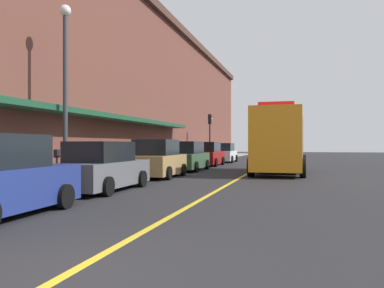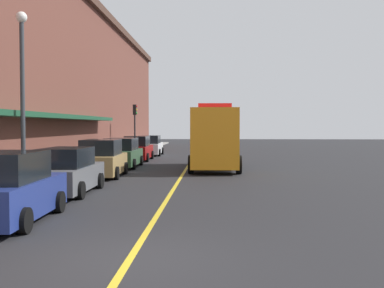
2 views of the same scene
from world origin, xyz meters
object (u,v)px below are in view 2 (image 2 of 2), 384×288
object	(u,v)px
parked_car_3	(122,154)
street_lamp_left	(22,80)
utility_truck	(215,139)
parked_car_2	(102,160)
traffic_light_near	(135,119)
parked_car_5	(150,146)
parking_meter_0	(12,170)
parked_car_1	(68,172)
parked_car_4	(138,149)
parked_car_0	(7,190)
parking_meter_1	(24,167)

from	to	relation	value
parked_car_3	street_lamp_left	distance (m)	11.23
parked_car_3	utility_truck	distance (m)	5.94
parked_car_2	traffic_light_near	distance (m)	17.76
parked_car_5	utility_truck	distance (m)	13.91
parking_meter_0	street_lamp_left	bearing A→B (deg)	104.08
parked_car_2	utility_truck	size ratio (longest dim) A/B	0.54
parked_car_1	parked_car_5	bearing A→B (deg)	-0.43
parked_car_1	parked_car_2	bearing A→B (deg)	0.46
parked_car_4	parked_car_2	bearing A→B (deg)	179.22
parked_car_0	parked_car_1	bearing A→B (deg)	-1.01
parked_car_0	parked_car_4	bearing A→B (deg)	-1.26
parked_car_0	parked_car_1	xyz separation A→B (m)	(-0.05, 5.31, -0.06)
parked_car_4	street_lamp_left	bearing A→B (deg)	172.43
utility_truck	parked_car_0	bearing A→B (deg)	-19.12
parked_car_1	traffic_light_near	xyz separation A→B (m)	(-1.36, 23.39, 2.34)
parked_car_1	parked_car_2	distance (m)	5.82
parked_car_3	parking_meter_1	xyz separation A→B (m)	(-1.30, -11.93, 0.21)
parking_meter_1	parking_meter_0	bearing A→B (deg)	-90.00
parked_car_4	parking_meter_1	bearing A→B (deg)	174.91
utility_truck	parked_car_5	bearing A→B (deg)	-155.36
street_lamp_left	parked_car_0	bearing A→B (deg)	-71.14
street_lamp_left	traffic_light_near	bearing A→B (deg)	88.33
parked_car_0	parked_car_4	world-z (taller)	parked_car_0
parked_car_4	parking_meter_0	distance (m)	18.69
parked_car_1	parked_car_5	world-z (taller)	parked_car_1
utility_truck	parked_car_3	bearing A→B (deg)	-98.30
parked_car_3	utility_truck	size ratio (longest dim) A/B	0.60
parked_car_2	street_lamp_left	bearing A→B (deg)	157.62
parked_car_3	parked_car_4	xyz separation A→B (m)	(0.04, 5.76, -0.00)
parked_car_4	utility_truck	distance (m)	8.86
parked_car_3	parked_car_4	world-z (taller)	same
parked_car_5	parked_car_1	bearing A→B (deg)	179.19
parked_car_3	parked_car_5	distance (m)	11.76
parked_car_0	parked_car_3	distance (m)	16.55
parking_meter_0	parked_car_3	bearing A→B (deg)	84.23
parked_car_0	street_lamp_left	world-z (taller)	street_lamp_left
parking_meter_0	traffic_light_near	distance (m)	25.11
parked_car_2	traffic_light_near	xyz separation A→B (m)	(-1.28, 17.57, 2.28)
parked_car_3	street_lamp_left	xyz separation A→B (m)	(-1.90, -10.48, 3.55)
parked_car_5	street_lamp_left	bearing A→B (deg)	174.00
parked_car_2	parked_car_4	distance (m)	11.19
parked_car_2	street_lamp_left	distance (m)	6.46
parking_meter_0	traffic_light_near	xyz separation A→B (m)	(0.06, 25.02, 2.10)
parked_car_4	traffic_light_near	bearing A→B (deg)	10.58
utility_truck	parking_meter_1	world-z (taller)	utility_truck
parked_car_4	parked_car_0	bearing A→B (deg)	179.58
parked_car_3	parked_car_2	bearing A→B (deg)	-179.98
utility_truck	street_lamp_left	world-z (taller)	street_lamp_left
parked_car_1	parked_car_5	xyz separation A→B (m)	(0.03, 23.01, -0.00)
parked_car_5	parking_meter_1	xyz separation A→B (m)	(-1.45, -23.69, 0.24)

